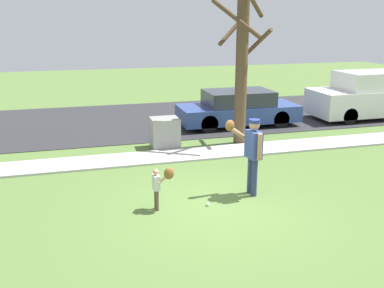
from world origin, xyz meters
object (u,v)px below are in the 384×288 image
(baseball, at_px, (208,204))
(parked_van_white, at_px, (371,96))
(street_tree_near, at_px, (242,63))
(person_child, at_px, (160,182))
(utility_cabinet, at_px, (165,133))
(person_adult, at_px, (252,149))
(parked_wagon_blue, at_px, (238,108))

(baseball, xyz_separation_m, parked_van_white, (9.01, 6.54, 0.87))
(street_tree_near, bearing_deg, person_child, -128.85)
(utility_cabinet, bearing_deg, baseball, -90.09)
(street_tree_near, height_order, parked_van_white, street_tree_near)
(baseball, distance_m, utility_cabinet, 4.59)
(person_adult, relative_size, utility_cabinet, 1.88)
(parked_wagon_blue, xyz_separation_m, parked_van_white, (5.73, -0.15, 0.24))
(person_adult, xyz_separation_m, parked_wagon_blue, (2.14, 6.33, -0.45))
(baseball, bearing_deg, parked_wagon_blue, 63.91)
(street_tree_near, relative_size, parked_wagon_blue, 1.08)
(person_child, height_order, parked_wagon_blue, parked_wagon_blue)
(person_child, bearing_deg, baseball, -10.26)
(parked_van_white, bearing_deg, person_child, -147.18)
(person_adult, distance_m, utility_cabinet, 4.41)
(parked_wagon_blue, bearing_deg, street_tree_near, -109.73)
(person_adult, height_order, baseball, person_adult)
(utility_cabinet, height_order, parked_wagon_blue, parked_wagon_blue)
(person_adult, relative_size, baseball, 24.12)
(utility_cabinet, relative_size, parked_van_white, 0.19)
(parked_wagon_blue, bearing_deg, person_child, -123.00)
(baseball, relative_size, street_tree_near, 0.02)
(street_tree_near, bearing_deg, person_adult, -108.04)
(person_adult, distance_m, person_child, 2.23)
(person_adult, xyz_separation_m, baseball, (-1.14, -0.36, -1.07))
(person_child, xyz_separation_m, baseball, (1.02, -0.08, -0.60))
(person_adult, relative_size, parked_van_white, 0.36)
(person_child, relative_size, parked_van_white, 0.19)
(utility_cabinet, relative_size, street_tree_near, 0.20)
(person_adult, bearing_deg, baseball, 11.62)
(utility_cabinet, distance_m, street_tree_near, 3.24)
(baseball, relative_size, parked_van_white, 0.01)
(person_child, relative_size, utility_cabinet, 1.02)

